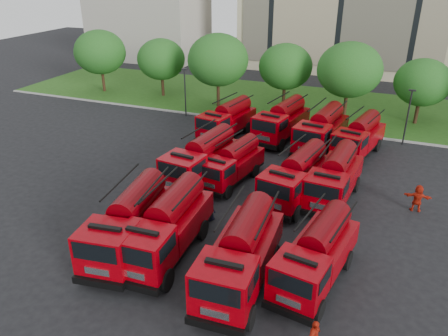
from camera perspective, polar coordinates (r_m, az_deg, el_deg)
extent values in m
plane|color=black|center=(29.60, -2.38, -5.35)|extent=(140.00, 140.00, 0.00)
cube|color=#1D4512|center=(52.49, 9.35, 8.34)|extent=(70.00, 16.00, 0.12)
cube|color=gray|center=(44.99, 6.97, 5.62)|extent=(70.00, 0.30, 0.14)
cube|color=#9D968B|center=(79.12, -9.72, 17.65)|extent=(18.00, 12.00, 10.00)
cylinder|color=#382314|center=(58.53, -15.46, 10.81)|extent=(0.36, 0.36, 2.62)
ellipsoid|color=#1A4F16|center=(57.77, -15.90, 14.36)|extent=(6.30, 6.30, 5.36)
cylinder|color=#382314|center=(55.06, -7.99, 10.45)|extent=(0.36, 0.36, 2.38)
ellipsoid|color=#1A4F16|center=(54.30, -8.21, 13.88)|extent=(5.71, 5.71, 4.86)
cylinder|color=#382314|center=(50.28, -0.76, 9.51)|extent=(0.36, 0.36, 2.80)
ellipsoid|color=#1A4F16|center=(49.35, -0.79, 13.94)|extent=(6.72, 6.72, 5.71)
cylinder|color=#382314|center=(50.51, 7.80, 9.15)|extent=(0.36, 0.36, 2.45)
ellipsoid|color=#1A4F16|center=(49.67, 8.04, 12.99)|extent=(5.88, 5.88, 5.00)
cylinder|color=#382314|center=(47.90, 15.53, 7.74)|extent=(0.36, 0.36, 2.73)
ellipsoid|color=#1A4F16|center=(46.94, 16.08, 12.23)|extent=(6.55, 6.55, 5.57)
cylinder|color=#382314|center=(48.77, 23.84, 6.51)|extent=(0.36, 0.36, 2.27)
ellipsoid|color=#1A4F16|center=(47.94, 24.51, 10.14)|extent=(5.46, 5.46, 4.64)
cylinder|color=black|center=(47.03, -5.09, 9.69)|extent=(0.14, 0.14, 5.00)
cube|color=black|center=(46.41, -5.22, 12.72)|extent=(0.60, 0.25, 0.12)
cylinder|color=black|center=(42.31, 22.81, 6.00)|extent=(0.14, 0.14, 5.00)
cube|color=black|center=(41.62, 23.40, 9.30)|extent=(0.60, 0.25, 0.12)
cube|color=black|center=(25.93, -11.92, -8.98)|extent=(3.55, 7.99, 0.33)
cube|color=black|center=(23.25, -16.09, -14.25)|extent=(2.77, 0.64, 0.39)
cube|color=#890007|center=(23.33, -14.97, -9.93)|extent=(3.00, 2.77, 2.15)
cube|color=black|center=(22.20, -16.61, -10.61)|extent=(2.30, 0.36, 0.94)
cube|color=#890007|center=(26.37, -10.98, -5.98)|extent=(3.36, 5.39, 1.43)
cylinder|color=#510005|center=(25.79, -11.19, -3.75)|extent=(2.26, 4.81, 1.65)
cylinder|color=black|center=(24.54, -17.52, -12.24)|extent=(0.54, 1.25, 1.21)
cylinder|color=black|center=(23.46, -12.04, -13.48)|extent=(0.54, 1.25, 1.21)
cylinder|color=black|center=(27.97, -12.55, -6.55)|extent=(0.54, 1.25, 1.21)
cylinder|color=black|center=(27.02, -7.67, -7.35)|extent=(0.54, 1.25, 1.21)
cube|color=black|center=(25.28, -7.28, -9.58)|extent=(2.84, 7.76, 0.33)
cube|color=black|center=(22.66, -11.72, -14.90)|extent=(2.74, 0.39, 0.38)
cube|color=#890007|center=(22.71, -10.40, -10.54)|extent=(2.78, 2.52, 2.13)
cube|color=black|center=(21.59, -12.10, -11.23)|extent=(2.30, 0.15, 0.93)
cube|color=#890007|center=(25.70, -6.21, -6.55)|extent=(2.89, 5.14, 1.42)
cylinder|color=#510005|center=(25.11, -6.33, -4.30)|extent=(1.83, 4.66, 1.64)
cylinder|color=black|center=(23.92, -13.11, -12.74)|extent=(0.43, 1.22, 1.20)
cylinder|color=black|center=(22.87, -7.57, -14.26)|extent=(0.43, 1.22, 1.20)
cylinder|color=black|center=(27.29, -7.84, -7.02)|extent=(0.43, 1.22, 1.20)
cylinder|color=black|center=(26.37, -2.90, -8.05)|extent=(0.43, 1.22, 1.20)
cube|color=black|center=(23.03, 2.22, -13.32)|extent=(2.89, 7.81, 0.33)
cube|color=black|center=(20.31, -1.24, -19.97)|extent=(2.76, 0.40, 0.39)
cube|color=#890007|center=(20.30, 0.01, -15.00)|extent=(2.81, 2.54, 2.15)
cube|color=black|center=(19.10, -1.25, -16.13)|extent=(2.31, 0.16, 0.94)
cube|color=#890007|center=(23.44, 3.14, -9.89)|extent=(2.93, 5.18, 1.43)
cylinder|color=#510005|center=(22.78, 3.21, -7.48)|extent=(1.86, 4.69, 1.65)
cylinder|color=black|center=(21.39, -3.55, -17.37)|extent=(0.44, 1.23, 1.21)
cylinder|color=black|center=(20.78, 3.28, -18.93)|extent=(0.44, 1.23, 1.21)
cylinder|color=black|center=(24.91, 0.75, -10.24)|extent=(0.44, 1.23, 1.21)
cylinder|color=black|center=(24.39, 6.51, -11.31)|extent=(0.44, 1.23, 1.21)
cube|color=black|center=(23.70, 11.78, -12.86)|extent=(3.39, 7.26, 0.30)
cube|color=black|center=(21.17, 8.26, -18.20)|extent=(2.50, 0.65, 0.35)
cube|color=#890007|center=(21.22, 9.74, -14.01)|extent=(2.77, 2.56, 1.94)
cube|color=black|center=(20.12, 8.59, -14.80)|extent=(2.07, 0.39, 0.85)
cube|color=#890007|center=(24.09, 12.87, -9.93)|extent=(3.15, 4.92, 1.30)
cylinder|color=#510005|center=(23.50, 13.12, -7.81)|extent=(2.15, 4.37, 1.50)
cylinder|color=black|center=(22.17, 6.45, -15.86)|extent=(0.52, 1.14, 1.10)
cylinder|color=black|center=(21.61, 12.22, -17.69)|extent=(0.52, 1.14, 1.10)
cylinder|color=black|center=(25.42, 10.75, -10.09)|extent=(0.52, 1.14, 1.10)
cylinder|color=black|center=(24.93, 15.74, -11.48)|extent=(0.52, 1.14, 1.10)
cube|color=black|center=(33.00, -2.80, -0.55)|extent=(3.45, 7.88, 0.33)
cube|color=black|center=(30.19, -6.66, -3.44)|extent=(2.74, 0.61, 0.38)
cube|color=#890007|center=(30.51, -5.42, -0.35)|extent=(2.95, 2.71, 2.12)
cube|color=black|center=(29.41, -6.79, -0.39)|extent=(2.28, 0.34, 0.93)
cube|color=#890007|center=(33.57, -1.76, 1.57)|extent=(3.28, 5.31, 1.42)
cylinder|color=#510005|center=(33.12, -1.79, 3.40)|extent=(2.20, 4.74, 1.63)
cylinder|color=black|center=(31.61, -7.43, -2.20)|extent=(0.53, 1.24, 1.20)
cylinder|color=black|center=(30.33, -3.59, -3.28)|extent=(0.53, 1.24, 1.20)
cylinder|color=black|center=(35.16, -2.87, 0.94)|extent=(0.53, 1.24, 1.20)
cylinder|color=black|center=(34.01, 0.73, 0.10)|extent=(0.53, 1.24, 1.20)
cube|color=black|center=(32.89, 1.06, -0.84)|extent=(3.18, 6.66, 0.27)
cube|color=black|center=(30.48, -2.08, -3.20)|extent=(2.29, 0.62, 0.32)
cube|color=#890007|center=(30.77, -1.03, -0.65)|extent=(2.55, 2.37, 1.78)
cube|color=black|center=(29.82, -2.10, -0.67)|extent=(1.90, 0.38, 0.78)
cube|color=#890007|center=(33.36, 1.95, 0.93)|extent=(2.94, 4.53, 1.19)
cylinder|color=#510005|center=(32.98, 1.98, 2.47)|extent=(2.02, 4.02, 1.37)
cylinder|color=black|center=(31.66, -2.79, -2.15)|extent=(0.49, 1.05, 1.00)
cylinder|color=black|center=(30.64, 0.46, -3.11)|extent=(0.49, 1.05, 1.00)
cylinder|color=black|center=(34.69, 0.96, 0.45)|extent=(0.49, 1.05, 1.00)
cylinder|color=black|center=(33.77, 4.02, -0.35)|extent=(0.49, 1.05, 1.00)
cube|color=black|center=(30.89, 9.35, -2.85)|extent=(3.72, 7.68, 0.32)
cube|color=black|center=(27.93, 6.24, -6.03)|extent=(2.63, 0.74, 0.37)
cube|color=#890007|center=(28.28, 7.45, -2.80)|extent=(2.96, 2.74, 2.05)
cube|color=black|center=(27.11, 6.43, -2.91)|extent=(2.18, 0.45, 0.89)
cube|color=#890007|center=(31.47, 10.31, -0.65)|extent=(3.41, 5.23, 1.37)
cylinder|color=#510005|center=(31.01, 10.46, 1.21)|extent=(2.35, 4.63, 1.58)
cylinder|color=black|center=(29.18, 4.99, -4.61)|extent=(0.57, 1.21, 1.16)
cylinder|color=black|center=(28.33, 9.34, -5.87)|extent=(0.57, 1.21, 1.16)
cylinder|color=black|center=(32.91, 8.74, -1.17)|extent=(0.57, 1.21, 1.16)
cylinder|color=black|center=(32.15, 12.67, -2.18)|extent=(0.57, 1.21, 1.16)
cube|color=black|center=(31.39, 14.06, -2.86)|extent=(2.99, 7.37, 0.31)
cube|color=black|center=(28.30, 12.25, -6.09)|extent=(2.58, 0.48, 0.36)
cube|color=#890007|center=(28.72, 13.10, -2.92)|extent=(2.71, 2.47, 2.00)
cube|color=black|center=(27.50, 12.58, -3.09)|extent=(2.15, 0.24, 0.87)
cube|color=#890007|center=(32.03, 14.70, -0.70)|extent=(2.92, 4.93, 1.34)
cylinder|color=#510005|center=(31.58, 14.92, 1.08)|extent=(1.91, 4.44, 1.54)
cylinder|color=black|center=(29.38, 10.54, -4.78)|extent=(0.46, 1.16, 1.13)
cylinder|color=black|center=(28.95, 15.02, -5.76)|extent=(0.46, 1.16, 1.13)
cylinder|color=black|center=(33.28, 12.85, -1.25)|extent=(0.46, 1.16, 1.13)
cylinder|color=black|center=(32.90, 16.81, -2.06)|extent=(0.46, 1.16, 1.13)
cube|color=black|center=(41.57, 0.43, 5.00)|extent=(3.50, 7.37, 0.30)
cube|color=black|center=(38.77, -2.33, 3.36)|extent=(2.53, 0.68, 0.35)
cube|color=#890007|center=(39.25, -1.41, 5.51)|extent=(2.82, 2.62, 1.97)
cube|color=black|center=(38.21, -2.35, 5.66)|extent=(2.10, 0.41, 0.86)
cube|color=#890007|center=(42.20, 1.23, 6.48)|extent=(3.24, 5.01, 1.31)
cylinder|color=#510005|center=(41.86, 1.24, 7.87)|extent=(2.22, 4.44, 1.52)
cylinder|color=black|center=(40.13, -2.95, 4.05)|extent=(0.54, 1.16, 1.11)
cylinder|color=black|center=(38.94, -0.11, 3.41)|extent=(0.54, 1.16, 1.11)
cylinder|color=black|center=(43.63, 0.37, 5.86)|extent=(0.54, 1.16, 1.11)
cylinder|color=black|center=(42.54, 3.06, 5.30)|extent=(0.54, 1.16, 1.11)
cube|color=black|center=(41.36, 7.49, 4.73)|extent=(3.71, 7.79, 0.32)
cube|color=black|center=(38.18, 5.08, 2.97)|extent=(2.68, 0.72, 0.37)
cube|color=#890007|center=(38.76, 5.99, 5.27)|extent=(2.98, 2.77, 2.08)
cube|color=black|center=(37.58, 5.21, 5.44)|extent=(2.22, 0.44, 0.91)
cube|color=#890007|center=(42.09, 8.23, 6.29)|extent=(3.42, 5.29, 1.39)
cylinder|color=#510005|center=(41.74, 8.33, 7.76)|extent=(2.35, 4.70, 1.60)
cylinder|color=black|center=(39.55, 4.17, 3.74)|extent=(0.57, 1.22, 1.18)
cylinder|color=black|center=(38.57, 7.40, 3.01)|extent=(0.57, 1.22, 1.18)
cylinder|color=black|center=(43.52, 7.08, 5.66)|extent=(0.57, 1.22, 1.18)
cylinder|color=black|center=(42.63, 10.08, 5.03)|extent=(0.57, 1.22, 1.18)
cube|color=black|center=(39.52, 12.49, 3.36)|extent=(3.58, 7.94, 0.33)
cube|color=black|center=(36.11, 10.51, 1.31)|extent=(2.75, 0.66, 0.38)
cube|color=#890007|center=(36.73, 11.35, 3.83)|extent=(3.00, 2.77, 2.13)
cube|color=black|center=(35.47, 10.75, 3.95)|extent=(2.28, 0.38, 0.93)
cube|color=#890007|center=(40.29, 13.15, 5.06)|extent=(3.37, 5.36, 1.42)
cylinder|color=#510005|center=(39.92, 13.31, 6.62)|extent=(2.28, 4.78, 1.64)
cylinder|color=black|center=(37.42, 9.26, 2.19)|extent=(0.55, 1.25, 1.20)
cylinder|color=black|center=(36.70, 12.91, 1.39)|extent=(0.55, 1.25, 1.20)
cylinder|color=black|center=(41.66, 11.70, 4.42)|extent=(0.55, 1.25, 1.20)
cylinder|color=black|center=(41.02, 15.01, 3.74)|extent=(0.55, 1.25, 1.20)
cube|color=black|center=(39.15, 17.02, 2.52)|extent=(3.81, 7.38, 0.30)
cube|color=black|center=(36.02, 15.17, 0.66)|extent=(2.51, 0.80, 0.35)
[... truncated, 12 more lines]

